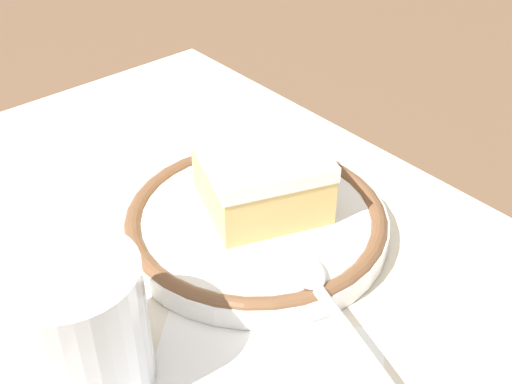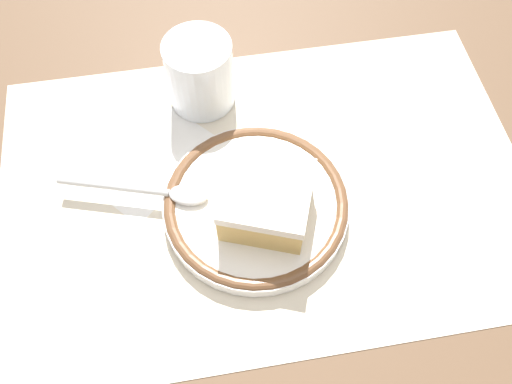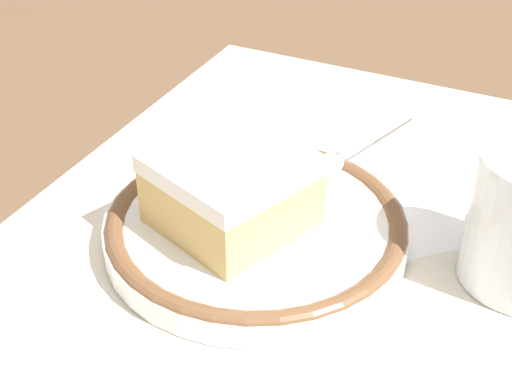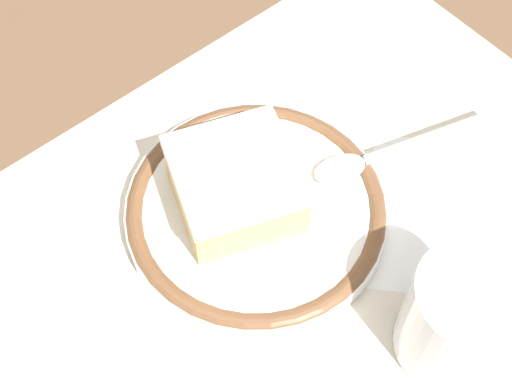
% 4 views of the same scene
% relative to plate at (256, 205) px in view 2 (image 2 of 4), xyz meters
% --- Properties ---
extents(ground_plane, '(2.40, 2.40, 0.00)m').
position_rel_plate_xyz_m(ground_plane, '(-0.01, -0.03, -0.01)').
color(ground_plane, brown).
extents(placemat, '(0.54, 0.36, 0.00)m').
position_rel_plate_xyz_m(placemat, '(-0.01, -0.03, -0.01)').
color(placemat, beige).
rests_on(placemat, ground_plane).
extents(plate, '(0.18, 0.18, 0.02)m').
position_rel_plate_xyz_m(plate, '(0.00, 0.00, 0.00)').
color(plate, white).
rests_on(plate, placemat).
extents(cake_slice, '(0.10, 0.10, 0.05)m').
position_rel_plate_xyz_m(cake_slice, '(-0.01, 0.01, 0.03)').
color(cake_slice, '#DBB76B').
rests_on(cake_slice, plate).
extents(spoon, '(0.15, 0.06, 0.01)m').
position_rel_plate_xyz_m(spoon, '(0.10, -0.03, 0.01)').
color(spoon, silver).
rests_on(spoon, plate).
extents(cup, '(0.07, 0.07, 0.08)m').
position_rel_plate_xyz_m(cup, '(0.04, -0.15, 0.03)').
color(cup, silver).
rests_on(cup, placemat).
extents(napkin, '(0.18, 0.18, 0.00)m').
position_rel_plate_xyz_m(napkin, '(0.11, -0.09, -0.01)').
color(napkin, white).
rests_on(napkin, placemat).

